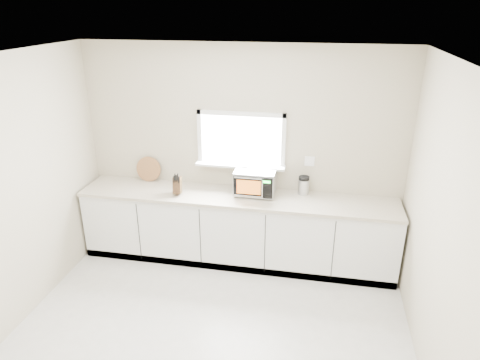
# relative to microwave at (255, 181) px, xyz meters

# --- Properties ---
(ground) EXTENTS (4.00, 4.00, 0.00)m
(ground) POSITION_rel_microwave_xyz_m (-0.21, -1.79, -1.08)
(ground) COLOR beige
(ground) RESTS_ON ground
(back_wall) EXTENTS (4.00, 0.17, 2.70)m
(back_wall) POSITION_rel_microwave_xyz_m (-0.21, 0.20, 0.28)
(back_wall) COLOR #BBAE94
(back_wall) RESTS_ON ground
(cabinets) EXTENTS (3.92, 0.60, 0.88)m
(cabinets) POSITION_rel_microwave_xyz_m (-0.21, -0.09, -0.64)
(cabinets) COLOR white
(cabinets) RESTS_ON ground
(countertop) EXTENTS (3.92, 0.64, 0.04)m
(countertop) POSITION_rel_microwave_xyz_m (-0.21, -0.10, -0.18)
(countertop) COLOR #BEB39D
(countertop) RESTS_ON cabinets
(microwave) EXTENTS (0.49, 0.41, 0.32)m
(microwave) POSITION_rel_microwave_xyz_m (0.00, 0.00, 0.00)
(microwave) COLOR black
(microwave) RESTS_ON countertop
(knife_block) EXTENTS (0.13, 0.21, 0.29)m
(knife_block) POSITION_rel_microwave_xyz_m (-0.94, -0.19, -0.04)
(knife_block) COLOR #4F391C
(knife_block) RESTS_ON countertop
(cutting_board) EXTENTS (0.33, 0.08, 0.33)m
(cutting_board) POSITION_rel_microwave_xyz_m (-1.45, 0.15, -0.00)
(cutting_board) COLOR #915738
(cutting_board) RESTS_ON countertop
(coffee_grinder) EXTENTS (0.17, 0.17, 0.23)m
(coffee_grinder) POSITION_rel_microwave_xyz_m (0.59, 0.10, -0.05)
(coffee_grinder) COLOR #B4B6BB
(coffee_grinder) RESTS_ON countertop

